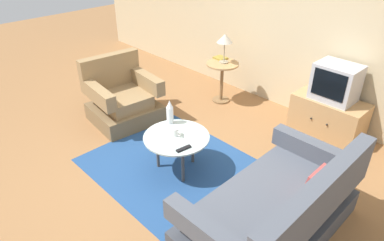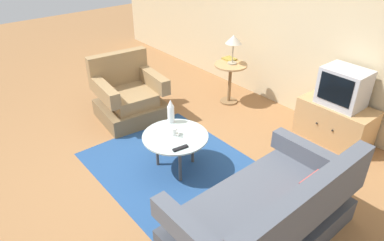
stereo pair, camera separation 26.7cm
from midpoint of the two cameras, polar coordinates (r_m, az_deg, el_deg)
ground_plane at (r=4.17m, az=-5.25°, el=-7.44°), size 16.00×16.00×0.00m
back_wall at (r=5.19m, az=14.95°, el=16.13°), size 9.00×0.12×2.70m
area_rug at (r=4.12m, az=-4.31°, el=-7.92°), size 2.06×1.63×0.00m
armchair at (r=5.06m, az=-12.91°, el=3.37°), size 0.91×0.96×0.89m
couch at (r=3.26m, az=11.20°, el=-14.40°), size 0.97×1.70×0.86m
coffee_table at (r=3.87m, az=-4.52°, el=-3.16°), size 0.74×0.74×0.46m
side_table at (r=5.40m, az=3.54°, el=7.60°), size 0.50×0.50×0.64m
tv_stand at (r=4.91m, az=19.98°, el=0.58°), size 0.92×0.50×0.51m
television at (r=4.70m, az=21.09°, el=5.85°), size 0.52×0.41×0.47m
table_lamp at (r=5.24m, az=3.93°, el=13.09°), size 0.24×0.24×0.44m
vase at (r=4.03m, az=-5.56°, el=1.32°), size 0.08×0.08×0.30m
mug at (r=3.84m, az=-4.69°, el=-1.95°), size 0.12×0.07×0.09m
tv_remote_dark at (r=3.63m, az=-3.51°, el=-4.68°), size 0.07×0.18×0.02m
book at (r=5.50m, az=3.29°, el=10.21°), size 0.20×0.17×0.02m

